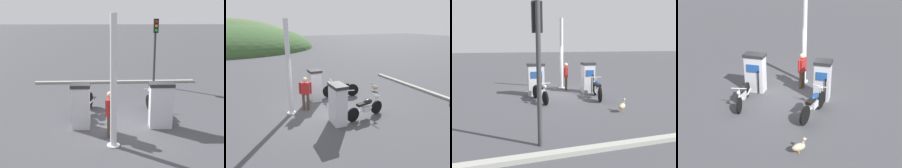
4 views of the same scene
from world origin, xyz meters
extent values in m
plane|color=#424247|center=(0.00, 0.00, 0.00)|extent=(120.00, 120.00, 0.00)
cube|color=silver|center=(0.03, -1.41, 0.76)|extent=(0.48, 0.79, 1.51)
cube|color=#1E478C|center=(0.28, -1.41, 1.09)|extent=(0.03, 0.55, 0.32)
cube|color=#262628|center=(0.03, -1.41, 1.57)|extent=(0.53, 0.87, 0.12)
cylinder|color=black|center=(0.32, -1.17, 0.53)|extent=(0.04, 0.04, 0.98)
cube|color=silver|center=(0.03, 1.41, 0.75)|extent=(0.55, 0.61, 1.50)
cube|color=#1E478C|center=(0.31, 1.41, 1.08)|extent=(0.03, 0.43, 0.32)
cube|color=#262628|center=(0.03, 1.41, 1.56)|extent=(0.60, 0.67, 0.12)
cylinder|color=black|center=(0.35, 1.59, 0.52)|extent=(0.04, 0.04, 0.97)
cylinder|color=black|center=(1.97, -1.28, 0.30)|extent=(0.60, 0.19, 0.60)
cylinder|color=black|center=(0.64, -1.54, 0.30)|extent=(0.60, 0.19, 0.60)
cube|color=silver|center=(1.36, -1.40, 0.40)|extent=(0.39, 0.27, 0.24)
cylinder|color=silver|center=(1.31, -1.41, 0.35)|extent=(1.00, 0.24, 0.05)
ellipsoid|color=black|center=(1.42, -1.39, 0.68)|extent=(0.51, 0.31, 0.24)
cube|color=black|center=(1.09, -1.45, 0.65)|extent=(0.47, 0.28, 0.10)
cylinder|color=silver|center=(1.93, -1.29, 0.60)|extent=(0.26, 0.09, 0.57)
cylinder|color=silver|center=(1.85, -1.31, 0.92)|extent=(0.14, 0.56, 0.04)
sphere|color=silver|center=(1.95, -1.29, 0.80)|extent=(0.16, 0.16, 0.14)
cylinder|color=silver|center=(0.82, -1.39, 0.32)|extent=(0.55, 0.17, 0.07)
cylinder|color=black|center=(0.83, 1.50, 0.34)|extent=(0.67, 0.23, 0.68)
cylinder|color=black|center=(2.10, 1.20, 0.34)|extent=(0.67, 0.23, 0.68)
cube|color=silver|center=(1.41, 1.36, 0.44)|extent=(0.40, 0.28, 0.24)
cylinder|color=silver|center=(1.46, 1.35, 0.39)|extent=(0.97, 0.27, 0.05)
ellipsoid|color=navy|center=(1.35, 1.38, 0.72)|extent=(0.52, 0.32, 0.24)
cube|color=black|center=(1.68, 1.30, 0.69)|extent=(0.47, 0.30, 0.10)
cylinder|color=silver|center=(0.86, 1.49, 0.64)|extent=(0.26, 0.10, 0.57)
cylinder|color=silver|center=(0.94, 1.47, 0.96)|extent=(0.16, 0.55, 0.04)
sphere|color=silver|center=(0.85, 1.49, 0.84)|extent=(0.17, 0.17, 0.14)
cylinder|color=silver|center=(1.88, 1.13, 0.36)|extent=(0.55, 0.19, 0.07)
cylinder|color=#473828|center=(-0.86, 0.43, 0.38)|extent=(0.17, 0.17, 0.76)
cylinder|color=#473828|center=(-0.67, 0.36, 0.38)|extent=(0.17, 0.17, 0.76)
cube|color=maroon|center=(-0.76, 0.40, 1.04)|extent=(0.41, 0.31, 0.56)
cylinder|color=maroon|center=(-0.99, 0.48, 1.07)|extent=(0.11, 0.11, 0.53)
cylinder|color=maroon|center=(-0.54, 0.32, 1.07)|extent=(0.11, 0.11, 0.53)
sphere|color=tan|center=(-0.76, 0.40, 1.45)|extent=(0.27, 0.27, 0.21)
ellipsoid|color=tan|center=(3.72, 1.40, 0.23)|extent=(0.42, 0.45, 0.23)
cylinder|color=tan|center=(3.63, 1.51, 0.30)|extent=(0.09, 0.09, 0.16)
sphere|color=tan|center=(3.61, 1.53, 0.46)|extent=(0.14, 0.14, 0.10)
cone|color=orange|center=(3.57, 1.59, 0.45)|extent=(0.08, 0.08, 0.05)
cone|color=tan|center=(3.84, 1.25, 0.26)|extent=(0.11, 0.11, 0.08)
cylinder|color=orange|center=(3.69, 1.37, 0.06)|extent=(0.03, 0.03, 0.11)
cylinder|color=orange|center=(3.75, 1.42, 0.06)|extent=(0.03, 0.03, 0.11)
cylinder|color=silver|center=(-1.45, 0.31, 2.02)|extent=(0.20, 0.20, 4.04)
cylinder|color=silver|center=(-1.45, 0.31, 0.02)|extent=(0.40, 0.40, 0.04)
camera|label=1|loc=(-9.91, 0.55, 4.23)|focal=47.77mm
camera|label=2|loc=(-3.02, -8.10, 3.83)|focal=32.45mm
camera|label=3|loc=(10.97, -2.85, 2.58)|focal=35.02mm
camera|label=4|loc=(10.63, 3.09, 5.42)|focal=47.66mm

